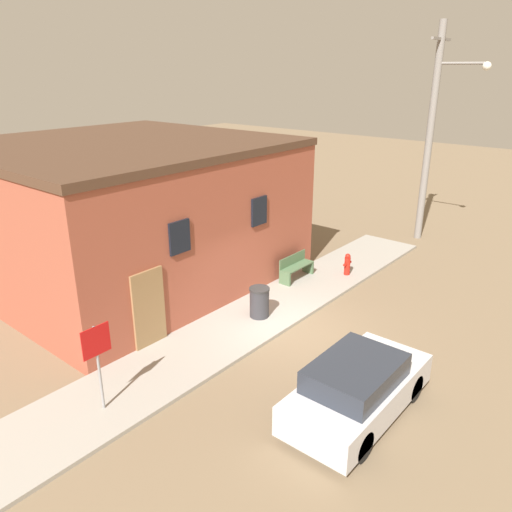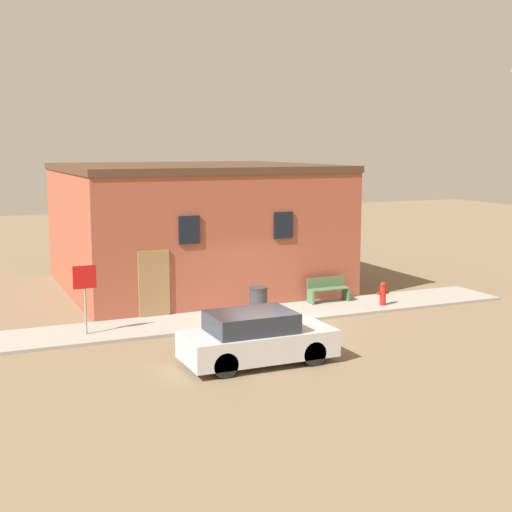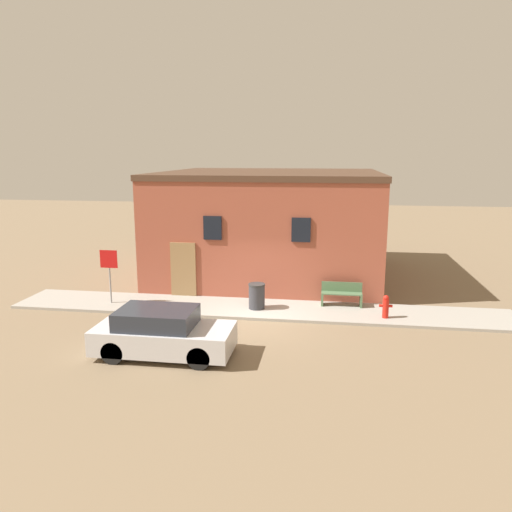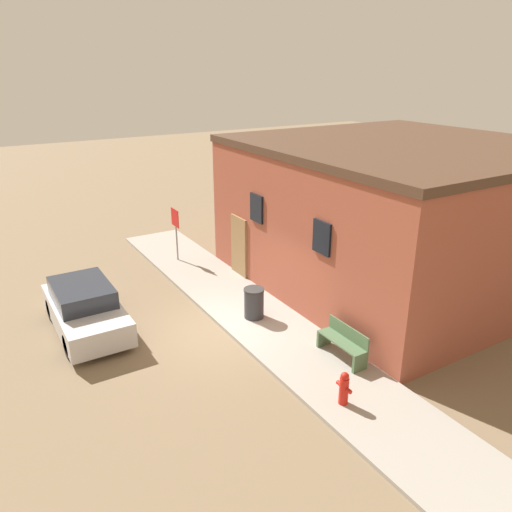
# 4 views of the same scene
# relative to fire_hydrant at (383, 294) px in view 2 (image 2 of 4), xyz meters

# --- Properties ---
(ground_plane) EXTENTS (80.00, 80.00, 0.00)m
(ground_plane) POSITION_rel_fire_hydrant_xyz_m (-4.43, -0.68, -0.50)
(ground_plane) COLOR #7A664C
(sidewalk) EXTENTS (17.92, 2.32, 0.10)m
(sidewalk) POSITION_rel_fire_hydrant_xyz_m (-4.43, 0.48, -0.45)
(sidewalk) COLOR #9E998E
(sidewalk) RESTS_ON ground
(brick_building) EXTENTS (9.64, 9.37, 4.76)m
(brick_building) POSITION_rel_fire_hydrant_xyz_m (-4.66, 6.26, 1.88)
(brick_building) COLOR #9E4C38
(brick_building) RESTS_ON ground
(fire_hydrant) EXTENTS (0.44, 0.21, 0.79)m
(fire_hydrant) POSITION_rel_fire_hydrant_xyz_m (0.00, 0.00, 0.00)
(fire_hydrant) COLOR red
(fire_hydrant) RESTS_ON sidewalk
(stop_sign) EXTENTS (0.66, 0.06, 2.00)m
(stop_sign) POSITION_rel_fire_hydrant_xyz_m (-9.92, 0.25, 1.00)
(stop_sign) COLOR gray
(stop_sign) RESTS_ON sidewalk
(bench) EXTENTS (1.47, 0.44, 0.84)m
(bench) POSITION_rel_fire_hydrant_xyz_m (-1.45, 1.22, 0.03)
(bench) COLOR #4C6B47
(bench) RESTS_ON sidewalk
(trash_bin) EXTENTS (0.60, 0.60, 0.91)m
(trash_bin) POSITION_rel_fire_hydrant_xyz_m (-4.46, 0.38, 0.06)
(trash_bin) COLOR #333338
(trash_bin) RESTS_ON sidewalk
(parked_car) EXTENTS (3.84, 1.69, 1.35)m
(parked_car) POSITION_rel_fire_hydrant_xyz_m (-6.46, -3.97, 0.15)
(parked_car) COLOR black
(parked_car) RESTS_ON ground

